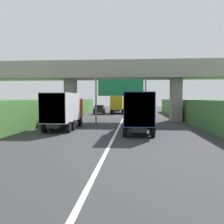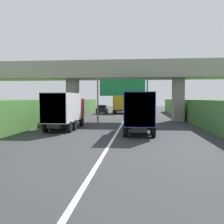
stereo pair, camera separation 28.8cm
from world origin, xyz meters
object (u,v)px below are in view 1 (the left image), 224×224
Objects in this scene: truck_red at (64,109)px; car_black at (99,110)px; truck_blue at (138,110)px; overhead_highway_sign at (121,90)px; truck_yellow at (117,104)px; truck_white at (135,104)px.

car_black is at bearing 89.71° from truck_red.
overhead_highway_sign is at bearing 104.54° from truck_blue.
overhead_highway_sign reaches higher than truck_yellow.
truck_blue is (7.04, -1.87, 0.00)m from truck_red.
truck_white reaches higher than car_black.
overhead_highway_sign reaches higher than car_black.
overhead_highway_sign is 21.57m from truck_yellow.
truck_yellow is at bearing 97.24° from truck_blue.
truck_blue is 1.00× the size of truck_white.
truck_blue is (3.65, -28.74, 0.00)m from truck_yellow.
truck_blue and truck_white have the same top height.
truck_blue is at bearing -14.89° from truck_red.
truck_yellow is at bearing 94.67° from overhead_highway_sign.
truck_yellow is 3.60m from truck_white.
overhead_highway_sign is at bearing 46.73° from truck_red.
truck_red and truck_white have the same top height.
truck_yellow is 1.78× the size of car_black.
truck_blue is at bearing -89.82° from truck_white.
truck_white is at bearing 75.79° from truck_red.
truck_blue is at bearing -75.09° from car_black.
truck_red is 1.78× the size of car_black.
car_black is (-6.92, 25.98, -1.08)m from truck_blue.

